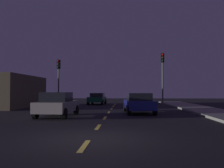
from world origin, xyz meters
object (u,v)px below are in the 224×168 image
object	(u,v)px
traffic_signal_left	(59,74)
car_oncoming_far	(97,98)
traffic_signal_right	(163,70)
car_stopped_ahead	(139,103)
car_adjacent_lane	(57,104)

from	to	relation	value
traffic_signal_left	car_oncoming_far	size ratio (longest dim) A/B	1.16
traffic_signal_right	car_stopped_ahead	distance (m)	7.43
traffic_signal_left	car_stopped_ahead	xyz separation A→B (m)	(7.51, -6.28, -2.55)
traffic_signal_right	car_adjacent_lane	bearing A→B (deg)	-130.68
traffic_signal_right	car_stopped_ahead	bearing A→B (deg)	-113.01
car_stopped_ahead	car_adjacent_lane	distance (m)	5.86
car_adjacent_lane	car_oncoming_far	xyz separation A→B (m)	(0.87, 14.60, -0.06)
traffic_signal_right	car_adjacent_lane	world-z (taller)	traffic_signal_right
car_stopped_ahead	car_oncoming_far	distance (m)	12.55
car_adjacent_lane	car_oncoming_far	distance (m)	14.63
traffic_signal_right	car_adjacent_lane	xyz separation A→B (m)	(-7.82, -9.09, -2.90)
car_stopped_ahead	car_adjacent_lane	size ratio (longest dim) A/B	1.17
traffic_signal_left	car_oncoming_far	distance (m)	6.89
traffic_signal_left	car_adjacent_lane	distance (m)	9.73
traffic_signal_left	traffic_signal_right	xyz separation A→B (m)	(10.18, 0.00, 0.37)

